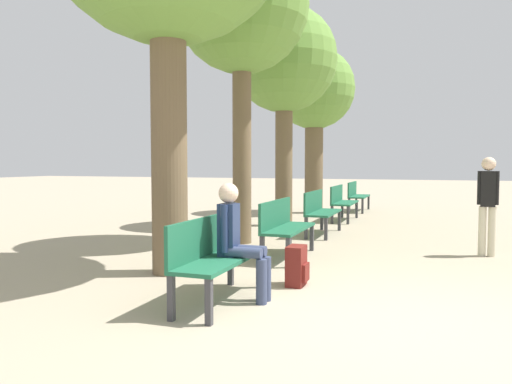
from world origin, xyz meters
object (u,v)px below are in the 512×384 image
Objects in this scene: bench_row_2 at (319,209)px; tree_row_2 at (284,62)px; bench_row_0 at (213,253)px; person_seated at (239,237)px; bench_row_1 at (283,224)px; bench_row_4 at (356,194)px; backpack at (297,266)px; tree_row_1 at (242,9)px; pedestrian_near at (488,200)px; tree_row_3 at (314,93)px; bench_row_3 at (341,200)px.

bench_row_2 is 3.62m from tree_row_2.
bench_row_0 is 0.31m from person_seated.
bench_row_2 is at bearing 90.00° from bench_row_1.
backpack is (0.65, -9.47, -0.29)m from bench_row_4.
tree_row_1 is 5.17m from person_seated.
tree_row_2 is at bearing 147.08° from pedestrian_near.
tree_row_2 is (-1.10, 1.18, 3.24)m from bench_row_2.
bench_row_4 is 3.21× the size of backpack.
tree_row_3 reaches higher than backpack.
bench_row_1 is 1.00× the size of bench_row_2.
bench_row_3 is 0.32× the size of tree_row_3.
bench_row_1 is 5.21m from bench_row_3.
tree_row_3 is (0.00, 5.80, -0.71)m from tree_row_1.
tree_row_2 reaches higher than bench_row_2.
bench_row_0 is 1.00× the size of bench_row_3.
tree_row_2 is at bearing 107.87° from backpack.
pedestrian_near reaches higher than bench_row_1.
bench_row_2 is at bearing 98.70° from backpack.
person_seated is at bearing -87.42° from bench_row_2.
tree_row_3 is at bearing 90.00° from tree_row_2.
tree_row_1 is at bearing 122.61° from backpack.
bench_row_1 is 0.30× the size of tree_row_2.
tree_row_2 is (-1.10, -4.03, 3.24)m from bench_row_4.
tree_row_3 is 3.83× the size of person_seated.
bench_row_1 is 3.21× the size of backpack.
bench_row_2 is at bearing 92.58° from person_seated.
bench_row_1 is 2.48m from person_seated.
bench_row_0 is 10.01m from tree_row_3.
bench_row_0 is 1.00× the size of bench_row_2.
tree_row_1 reaches higher than tree_row_2.
bench_row_4 is at bearing 90.00° from bench_row_3.
bench_row_4 is (0.00, 10.43, 0.00)m from bench_row_0.
bench_row_2 is 0.30× the size of tree_row_2.
tree_row_1 is (-1.10, -6.73, 3.66)m from bench_row_4.
tree_row_3 is at bearing 90.00° from tree_row_1.
bench_row_2 is 0.99× the size of pedestrian_near.
bench_row_0 is 7.25m from tree_row_2.
tree_row_2 is 3.12m from tree_row_3.
bench_row_4 is 7.31m from pedestrian_near.
tree_row_2 reaches higher than backpack.
tree_row_3 is 10.03× the size of backpack.
person_seated reaches higher than bench_row_0.
bench_row_0 is 5.21m from bench_row_2.
bench_row_1 is 3.21m from pedestrian_near.
tree_row_2 reaches higher than person_seated.
person_seated is (0.23, -7.67, 0.15)m from bench_row_3.
person_seated is at bearing -69.47° from tree_row_1.
tree_row_2 is 1.06× the size of tree_row_3.
bench_row_0 is 5.32m from tree_row_1.
pedestrian_near is at bearing 51.65° from bench_row_0.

